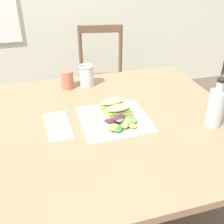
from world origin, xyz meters
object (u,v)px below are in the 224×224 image
Objects in this scene: chair_wooden_far at (102,80)px; cup_extra_side at (67,80)px; sandwich_half_front at (118,111)px; sandwich_half_back at (112,104)px; mason_jar_iced_tea at (87,76)px; plate_lunch at (115,120)px; dining_table at (112,142)px; fork_on_napkin at (57,122)px; bottle_cold_brew at (215,109)px.

chair_wooden_far is 0.86m from cup_extra_side.
cup_extra_side reaches higher than sandwich_half_front.
mason_jar_iced_tea is (-0.05, 0.32, 0.01)m from sandwich_half_back.
plate_lunch is at bearing -99.00° from sandwich_half_back.
plate_lunch is 2.47× the size of sandwich_half_front.
sandwich_half_front is 1.01× the size of mason_jar_iced_tea.
dining_table is 0.17m from sandwich_half_back.
sandwich_half_front is at bearing 4.43° from dining_table.
fork_on_napkin is at bearing 173.01° from sandwich_half_front.
chair_wooden_far reaches higher than sandwich_half_front.
dining_table is 9.80× the size of mason_jar_iced_tea.
fork_on_napkin is (-0.26, 0.03, -0.03)m from sandwich_half_front.
sandwich_half_back is 1.01× the size of mason_jar_iced_tea.
dining_table is 0.42m from mason_jar_iced_tea.
dining_table is at bearing 158.77° from bottle_cold_brew.
sandwich_half_back is (-0.21, -1.01, 0.33)m from chair_wooden_far.
sandwich_half_back is (0.01, 0.08, 0.03)m from plate_lunch.
sandwich_half_front is (-0.20, -1.08, 0.33)m from chair_wooden_far.
dining_table is 11.81× the size of cup_extra_side.
chair_wooden_far is 1.15m from plate_lunch.
bottle_cold_brew reaches higher than cup_extra_side.
bottle_cold_brew is (0.38, -0.14, 0.07)m from plate_lunch.
bottle_cold_brew is 1.82× the size of mason_jar_iced_tea.
mason_jar_iced_tea is (-0.03, 0.38, 0.17)m from dining_table.
bottle_cold_brew is at bearing -51.65° from mason_jar_iced_tea.
mason_jar_iced_tea is 0.11m from cup_extra_side.
bottle_cold_brew is at bearing -30.58° from sandwich_half_back.
sandwich_half_front reaches higher than dining_table.
dining_table is 0.16m from sandwich_half_front.
mason_jar_iced_tea is at bearing 95.77° from plate_lunch.
plate_lunch is at bearing -84.23° from mason_jar_iced_tea.
dining_table is at bearing -8.53° from fork_on_napkin.
sandwich_half_front is at bearing -82.88° from sandwich_half_back.
dining_table is 6.06× the size of fork_on_napkin.
bottle_cold_brew is at bearing -45.01° from cup_extra_side.
dining_table is 0.13m from plate_lunch.
plate_lunch is 3.01× the size of cup_extra_side.
chair_wooden_far is 1.09m from sandwich_half_back.
plate_lunch is at bearing -69.36° from cup_extra_side.
fork_on_napkin is 0.89× the size of bottle_cold_brew.
plate_lunch is (0.01, -0.01, 0.13)m from dining_table.
sandwich_half_front is at bearing -66.13° from cup_extra_side.
cup_extra_side is (-0.17, 0.37, 0.01)m from sandwich_half_front.
sandwich_half_front is 0.41m from cup_extra_side.
dining_table is 9.69× the size of sandwich_half_front.
fork_on_napkin is 1.62× the size of mason_jar_iced_tea.
sandwich_half_front reaches higher than plate_lunch.
mason_jar_iced_tea is at bearing 98.92° from sandwich_half_front.
chair_wooden_far is at bearing 78.54° from sandwich_half_back.
plate_lunch is at bearing -41.08° from dining_table.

